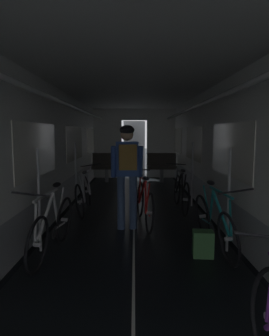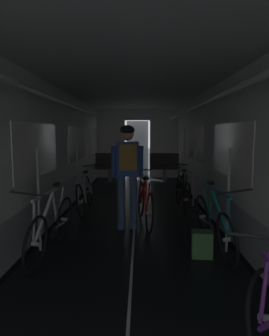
{
  "view_description": "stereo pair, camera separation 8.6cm",
  "coord_description": "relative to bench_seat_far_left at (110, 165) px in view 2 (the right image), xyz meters",
  "views": [
    {
      "loc": [
        0.01,
        -1.93,
        1.6
      ],
      "look_at": [
        0.0,
        3.39,
        0.99
      ],
      "focal_mm": 32.83,
      "sensor_mm": 36.0,
      "label": 1
    },
    {
      "loc": [
        0.1,
        -1.93,
        1.6
      ],
      "look_at": [
        0.0,
        3.39,
        0.99
      ],
      "focal_mm": 32.83,
      "sensor_mm": 36.0,
      "label": 2
    }
  ],
  "objects": [
    {
      "name": "bicycle_teal",
      "position": [
        2.01,
        -5.92,
        -0.19
      ],
      "size": [
        0.47,
        1.69,
        0.95
      ],
      "color": "black",
      "rests_on": "ground"
    },
    {
      "name": "train_car_shell",
      "position": [
        0.9,
        -4.47,
        1.13
      ],
      "size": [
        3.14,
        12.34,
        2.57
      ],
      "color": "black",
      "rests_on": "ground"
    },
    {
      "name": "backpack_on_floor",
      "position": [
        1.8,
        -6.16,
        -0.4
      ],
      "size": [
        0.28,
        0.22,
        0.34
      ],
      "primitive_type": "cube",
      "rotation": [
        0.0,
        0.0,
        -0.08
      ],
      "color": "#3D703D",
      "rests_on": "ground"
    },
    {
      "name": "bicycle_white",
      "position": [
        -0.16,
        -6.11,
        -0.19
      ],
      "size": [
        0.44,
        1.69,
        0.95
      ],
      "color": "black",
      "rests_on": "ground"
    },
    {
      "name": "person_cyclist_aisle",
      "position": [
        0.79,
        -5.01,
        0.5
      ],
      "size": [
        0.55,
        0.41,
        1.73
      ],
      "color": "#384C75",
      "rests_on": "ground"
    },
    {
      "name": "bicycle_silver",
      "position": [
        -0.11,
        -3.91,
        -0.19
      ],
      "size": [
        0.44,
        1.69,
        0.96
      ],
      "color": "black",
      "rests_on": "ground"
    },
    {
      "name": "bicycle_black",
      "position": [
        1.88,
        -3.74,
        -0.18
      ],
      "size": [
        0.44,
        1.69,
        0.95
      ],
      "color": "black",
      "rests_on": "ground"
    },
    {
      "name": "bench_seat_far_left",
      "position": [
        0.0,
        0.0,
        0.0
      ],
      "size": [
        0.98,
        0.51,
        0.95
      ],
      "color": "gray",
      "rests_on": "ground"
    },
    {
      "name": "bicycle_red_in_aisle",
      "position": [
        1.08,
        -4.75,
        -0.18
      ],
      "size": [
        0.47,
        1.69,
        0.95
      ],
      "color": "black",
      "rests_on": "ground"
    },
    {
      "name": "bench_seat_far_right",
      "position": [
        1.8,
        0.0,
        0.0
      ],
      "size": [
        0.98,
        0.51,
        0.95
      ],
      "color": "gray",
      "rests_on": "ground"
    }
  ]
}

